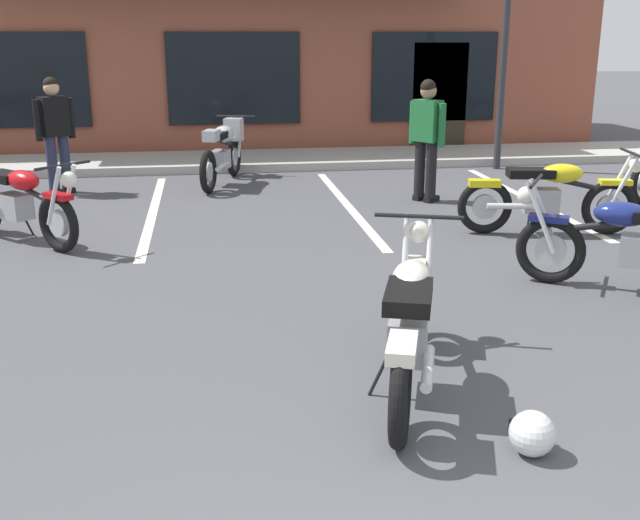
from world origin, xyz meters
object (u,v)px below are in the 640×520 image
(motorcycle_blue_standard, at_px, (223,149))
(person_by_back_row, at_px, (427,133))
(person_in_black_shirt, at_px, (55,128))
(helmet_on_pavement, at_px, (532,433))
(motorcycle_cream_vintage, at_px, (19,202))
(motorcycle_silver_naked, at_px, (632,243))
(motorcycle_foreground_classic, at_px, (410,322))
(motorcycle_red_sportbike, at_px, (550,195))

(motorcycle_blue_standard, height_order, person_by_back_row, person_by_back_row)
(person_in_black_shirt, bearing_deg, helmet_on_pavement, -63.97)
(motorcycle_cream_vintage, xyz_separation_m, helmet_on_pavement, (3.81, -5.13, -0.33))
(motorcycle_blue_standard, distance_m, person_by_back_row, 3.30)
(motorcycle_cream_vintage, relative_size, helmet_on_pavement, 6.36)
(motorcycle_silver_naked, height_order, helmet_on_pavement, motorcycle_silver_naked)
(motorcycle_silver_naked, height_order, person_by_back_row, person_by_back_row)
(person_by_back_row, height_order, helmet_on_pavement, person_by_back_row)
(motorcycle_silver_naked, distance_m, motorcycle_blue_standard, 6.81)
(motorcycle_foreground_classic, distance_m, person_in_black_shirt, 7.79)
(motorcycle_red_sportbike, bearing_deg, person_by_back_row, 115.10)
(motorcycle_cream_vintage, distance_m, helmet_on_pavement, 6.40)
(motorcycle_blue_standard, xyz_separation_m, motorcycle_cream_vintage, (-2.35, -3.22, -0.07))
(motorcycle_cream_vintage, bearing_deg, person_in_black_shirt, 91.18)
(motorcycle_foreground_classic, height_order, person_by_back_row, person_by_back_row)
(motorcycle_silver_naked, relative_size, person_by_back_row, 1.11)
(motorcycle_cream_vintage, height_order, person_in_black_shirt, person_in_black_shirt)
(person_in_black_shirt, xyz_separation_m, person_by_back_row, (5.15, -1.36, 0.00))
(motorcycle_foreground_classic, distance_m, motorcycle_red_sportbike, 4.53)
(motorcycle_foreground_classic, xyz_separation_m, motorcycle_cream_vintage, (-3.35, 4.20, 0.00))
(motorcycle_foreground_classic, relative_size, person_by_back_row, 1.22)
(motorcycle_foreground_classic, height_order, motorcycle_cream_vintage, same)
(motorcycle_red_sportbike, relative_size, motorcycle_cream_vintage, 1.27)
(motorcycle_foreground_classic, bearing_deg, person_in_black_shirt, 115.99)
(motorcycle_foreground_classic, height_order, motorcycle_red_sportbike, same)
(person_in_black_shirt, bearing_deg, motorcycle_cream_vintage, -88.82)
(motorcycle_cream_vintage, height_order, person_by_back_row, person_by_back_row)
(motorcycle_foreground_classic, height_order, motorcycle_silver_naked, same)
(motorcycle_foreground_classic, xyz_separation_m, helmet_on_pavement, (0.46, -0.93, -0.33))
(motorcycle_red_sportbike, bearing_deg, person_in_black_shirt, 151.27)
(motorcycle_foreground_classic, relative_size, motorcycle_blue_standard, 0.99)
(helmet_on_pavement, bearing_deg, motorcycle_blue_standard, 99.89)
(person_by_back_row, bearing_deg, motorcycle_silver_naked, -79.85)
(motorcycle_foreground_classic, distance_m, helmet_on_pavement, 1.09)
(motorcycle_foreground_classic, distance_m, motorcycle_silver_naked, 2.92)
(person_in_black_shirt, height_order, helmet_on_pavement, person_in_black_shirt)
(motorcycle_cream_vintage, distance_m, person_in_black_shirt, 2.83)
(motorcycle_silver_naked, relative_size, motorcycle_blue_standard, 0.91)
(motorcycle_red_sportbike, xyz_separation_m, person_in_black_shirt, (-6.07, 3.33, 0.49))
(motorcycle_foreground_classic, xyz_separation_m, person_by_back_row, (1.74, 5.63, 0.49))
(motorcycle_foreground_classic, xyz_separation_m, motorcycle_silver_naked, (2.47, 1.56, 0.00))
(person_in_black_shirt, bearing_deg, motorcycle_foreground_classic, -64.01)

